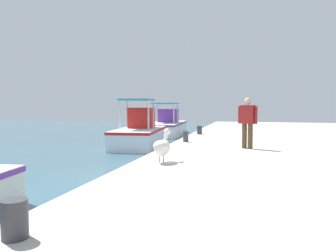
{
  "coord_description": "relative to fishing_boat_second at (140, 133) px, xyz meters",
  "views": [
    {
      "loc": [
        -9.34,
        -2.85,
        2.21
      ],
      "look_at": [
        5.71,
        1.07,
        1.19
      ],
      "focal_mm": 34.09,
      "sensor_mm": 36.0,
      "label": 1
    }
  ],
  "objects": [
    {
      "name": "mooring_bollard_second",
      "position": [
        -4.15,
        -3.35,
        0.3
      ],
      "size": [
        0.21,
        0.21,
        0.42
      ],
      "primitive_type": "cylinder",
      "color": "#333338",
      "rests_on": "quay_pier"
    },
    {
      "name": "quay_pier",
      "position": [
        -6.72,
        -7.9,
        -0.31
      ],
      "size": [
        36.0,
        10.0,
        0.8
      ],
      "primitive_type": "cube",
      "color": "#BCB7AD",
      "rests_on": "ground"
    },
    {
      "name": "pelican",
      "position": [
        -8.57,
        -3.65,
        0.49
      ],
      "size": [
        0.97,
        0.46,
        0.82
      ],
      "color": "tan",
      "rests_on": "quay_pier"
    },
    {
      "name": "mooring_bollard_third",
      "position": [
        -0.77,
        -3.35,
        0.29
      ],
      "size": [
        0.24,
        0.24,
        0.41
      ],
      "primitive_type": "cylinder",
      "color": "#333338",
      "rests_on": "quay_pier"
    },
    {
      "name": "mooring_bollard_nearest",
      "position": [
        -13.28,
        -3.35,
        0.3
      ],
      "size": [
        0.27,
        0.27,
        0.42
      ],
      "primitive_type": "cylinder",
      "color": "#333338",
      "rests_on": "quay_pier"
    },
    {
      "name": "fisherman_standing",
      "position": [
        -5.45,
        -5.65,
        1.0
      ],
      "size": [
        0.39,
        0.61,
        1.65
      ],
      "color": "#4C3823",
      "rests_on": "quay_pier"
    },
    {
      "name": "fishing_boat_second",
      "position": [
        0.0,
        0.0,
        0.0
      ],
      "size": [
        5.12,
        2.66,
        2.98
      ],
      "color": "white",
      "rests_on": "ground"
    },
    {
      "name": "fishing_boat_third",
      "position": [
        6.57,
        0.22,
        -0.04
      ],
      "size": [
        6.0,
        2.57,
        2.76
      ],
      "color": "white",
      "rests_on": "ground"
    }
  ]
}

